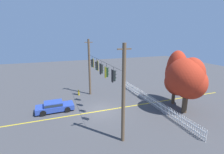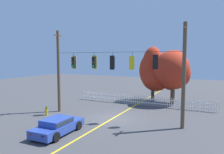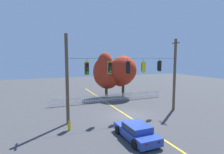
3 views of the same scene
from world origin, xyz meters
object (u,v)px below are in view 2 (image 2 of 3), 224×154
(autumn_maple_near_fence, at_px, (153,72))
(autumn_oak_far_east, at_px, (172,69))
(traffic_signal_southbound_primary, at_px, (113,63))
(traffic_signal_northbound_secondary, at_px, (132,63))
(traffic_signal_eastbound_side, at_px, (156,62))
(traffic_signal_westbound_side, at_px, (74,62))
(autumn_maple_mid, at_px, (172,72))
(parked_car, at_px, (58,125))
(fire_hydrant, at_px, (46,111))
(traffic_signal_northbound_primary, at_px, (94,62))

(autumn_maple_near_fence, relative_size, autumn_oak_far_east, 1.07)
(traffic_signal_southbound_primary, distance_m, traffic_signal_northbound_secondary, 1.78)
(traffic_signal_eastbound_side, bearing_deg, autumn_maple_near_fence, 106.24)
(traffic_signal_westbound_side, bearing_deg, autumn_maple_mid, 48.60)
(traffic_signal_southbound_primary, bearing_deg, autumn_maple_mid, 68.04)
(parked_car, relative_size, fire_hydrant, 5.06)
(traffic_signal_northbound_primary, bearing_deg, fire_hydrant, -158.30)
(traffic_signal_eastbound_side, bearing_deg, traffic_signal_northbound_primary, 179.81)
(traffic_signal_northbound_primary, relative_size, traffic_signal_southbound_primary, 0.99)
(traffic_signal_westbound_side, height_order, autumn_maple_near_fence, autumn_maple_near_fence)
(traffic_signal_westbound_side, bearing_deg, traffic_signal_northbound_secondary, -0.18)
(traffic_signal_northbound_primary, distance_m, traffic_signal_northbound_secondary, 3.66)
(traffic_signal_northbound_secondary, distance_m, parked_car, 7.58)
(autumn_oak_far_east, distance_m, parked_car, 15.00)
(parked_car, bearing_deg, autumn_maple_mid, 68.86)
(traffic_signal_southbound_primary, relative_size, traffic_signal_northbound_secondary, 1.03)
(autumn_maple_near_fence, relative_size, autumn_maple_mid, 1.17)
(traffic_signal_southbound_primary, xyz_separation_m, traffic_signal_eastbound_side, (3.75, 0.00, 0.09))
(traffic_signal_eastbound_side, xyz_separation_m, parked_car, (-5.57, -5.08, -4.42))
(traffic_signal_northbound_primary, height_order, autumn_maple_near_fence, autumn_maple_near_fence)
(traffic_signal_northbound_primary, bearing_deg, traffic_signal_westbound_side, 180.00)
(traffic_signal_westbound_side, distance_m, traffic_signal_northbound_primary, 2.24)
(autumn_oak_far_east, bearing_deg, autumn_maple_mid, 76.91)
(traffic_signal_northbound_primary, distance_m, autumn_maple_mid, 10.22)
(traffic_signal_westbound_side, bearing_deg, traffic_signal_northbound_primary, -0.00)
(traffic_signal_southbound_primary, height_order, traffic_signal_eastbound_side, same)
(traffic_signal_northbound_secondary, height_order, fire_hydrant, traffic_signal_northbound_secondary)
(traffic_signal_eastbound_side, relative_size, autumn_maple_mid, 0.24)
(traffic_signal_westbound_side, bearing_deg, traffic_signal_eastbound_side, -0.14)
(traffic_signal_westbound_side, height_order, traffic_signal_eastbound_side, same)
(parked_car, bearing_deg, autumn_maple_near_fence, 78.95)
(traffic_signal_westbound_side, distance_m, autumn_maple_mid, 11.55)
(traffic_signal_westbound_side, relative_size, traffic_signal_northbound_secondary, 1.05)
(traffic_signal_westbound_side, height_order, fire_hydrant, traffic_signal_westbound_side)
(traffic_signal_northbound_secondary, relative_size, autumn_maple_near_fence, 0.22)
(traffic_signal_westbound_side, xyz_separation_m, fire_hydrant, (-1.96, -1.67, -4.50))
(traffic_signal_northbound_primary, xyz_separation_m, traffic_signal_southbound_primary, (1.88, -0.02, -0.01))
(fire_hydrant, bearing_deg, traffic_signal_westbound_side, 40.47)
(traffic_signal_northbound_primary, distance_m, traffic_signal_eastbound_side, 5.62)
(traffic_signal_southbound_primary, xyz_separation_m, parked_car, (-1.82, -5.08, -4.32))
(traffic_signal_westbound_side, relative_size, autumn_maple_mid, 0.27)
(traffic_signal_northbound_primary, bearing_deg, traffic_signal_southbound_primary, -0.60)
(traffic_signal_westbound_side, height_order, parked_car, traffic_signal_westbound_side)
(autumn_oak_far_east, bearing_deg, autumn_maple_near_fence, 160.59)
(traffic_signal_northbound_secondary, relative_size, parked_car, 0.35)
(traffic_signal_northbound_secondary, relative_size, traffic_signal_eastbound_side, 1.07)
(traffic_signal_southbound_primary, xyz_separation_m, traffic_signal_northbound_secondary, (1.78, 0.00, 0.00))
(traffic_signal_northbound_secondary, relative_size, autumn_oak_far_east, 0.23)
(traffic_signal_southbound_primary, xyz_separation_m, autumn_maple_near_fence, (1.01, 9.41, -1.32))
(traffic_signal_eastbound_side, height_order, autumn_maple_near_fence, autumn_maple_near_fence)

